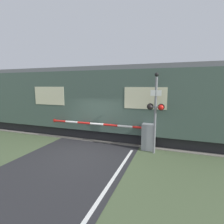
% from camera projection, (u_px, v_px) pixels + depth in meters
% --- Properties ---
extents(ground_plane, '(80.00, 80.00, 0.00)m').
position_uv_depth(ground_plane, '(84.00, 152.00, 8.25)').
color(ground_plane, '#475638').
extents(track_bed, '(36.00, 3.20, 0.13)m').
position_uv_depth(track_bed, '(108.00, 134.00, 11.19)').
color(track_bed, slate).
rests_on(track_bed, ground_plane).
extents(train, '(20.83, 3.02, 4.18)m').
position_uv_depth(train, '(64.00, 100.00, 11.92)').
color(train, black).
rests_on(train, ground_plane).
extents(crossing_barrier, '(5.88, 0.44, 1.30)m').
position_uv_depth(crossing_barrier, '(139.00, 135.00, 8.67)').
color(crossing_barrier, gray).
rests_on(crossing_barrier, ground_plane).
extents(signal_post, '(0.78, 0.26, 3.70)m').
position_uv_depth(signal_post, '(155.00, 109.00, 7.87)').
color(signal_post, gray).
rests_on(signal_post, ground_plane).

